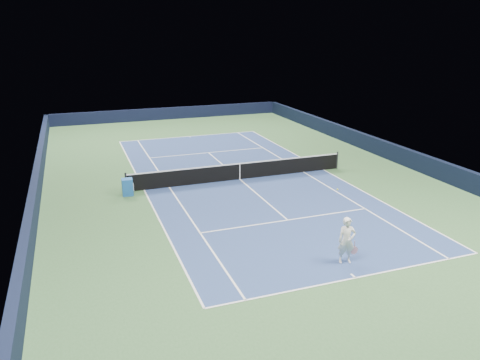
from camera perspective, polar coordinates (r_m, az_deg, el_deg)
name	(u,v)px	position (r m, az deg, el deg)	size (l,w,h in m)	color
ground	(240,179)	(26.94, -0.03, 0.08)	(40.00, 40.00, 0.00)	#355B32
wall_far	(169,113)	(45.44, -8.67, 8.03)	(22.00, 0.35, 1.10)	black
wall_right	(397,154)	(31.99, 18.55, 3.06)	(0.35, 40.00, 1.10)	black
wall_left	(36,192)	(25.40, -23.66, -1.32)	(0.35, 40.00, 1.10)	#101832
court_surface	(240,179)	(26.94, -0.03, 0.09)	(10.97, 23.77, 0.01)	navy
baseline_far	(189,136)	(37.94, -6.19, 5.32)	(10.97, 0.08, 0.00)	white
baseline_near	(356,278)	(17.16, 13.92, -11.50)	(10.97, 0.08, 0.00)	white
sideline_doubles_right	(324,170)	(29.18, 10.15, 1.24)	(0.08, 23.77, 0.00)	white
sideline_doubles_left	(144,190)	(25.69, -11.61, -1.19)	(0.08, 23.77, 0.00)	white
sideline_singles_right	(304,172)	(28.54, 7.76, 0.97)	(0.08, 23.77, 0.00)	white
sideline_singles_left	(169,187)	(25.90, -8.62, -0.86)	(0.08, 23.77, 0.00)	white
service_line_far	(209,153)	(32.78, -3.85, 3.35)	(8.23, 0.08, 0.00)	white
service_line_near	(288,220)	(21.41, 5.84, -4.88)	(8.23, 0.08, 0.00)	white
center_service_line	(240,179)	(26.94, -0.03, 0.10)	(0.08, 12.80, 0.00)	white
center_mark_far	(190,137)	(37.80, -6.13, 5.27)	(0.08, 0.30, 0.00)	white
center_mark_near	(353,276)	(17.26, 13.64, -11.28)	(0.08, 0.30, 0.00)	white
tennis_net	(240,171)	(26.79, -0.03, 1.11)	(12.90, 0.10, 1.07)	black
sponsor_cube	(128,187)	(24.96, -13.55, -0.84)	(0.59, 0.52, 0.89)	#1C57A9
tennis_player	(347,241)	(17.73, 12.88, -7.20)	(0.84, 1.32, 2.57)	white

